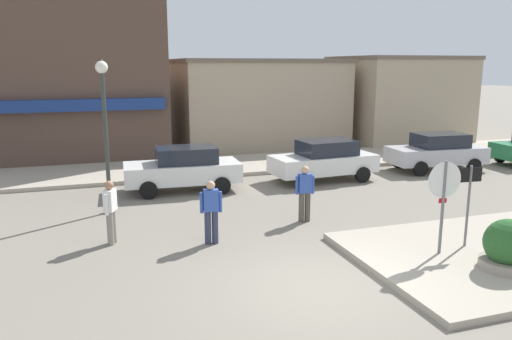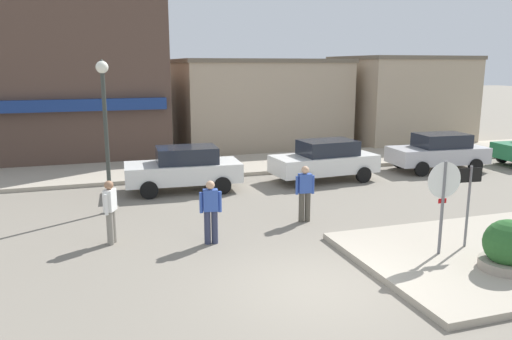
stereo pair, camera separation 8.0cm
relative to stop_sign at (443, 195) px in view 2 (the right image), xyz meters
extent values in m
plane|color=gray|center=(-3.22, -0.51, -1.52)|extent=(160.00, 160.00, 0.00)
cube|color=#A89E8C|center=(1.29, -0.32, -1.44)|extent=(6.40, 4.80, 0.15)
cube|color=#A89E8C|center=(-3.22, 11.70, -1.44)|extent=(80.00, 4.00, 0.15)
cylinder|color=slate|center=(0.00, -0.01, -0.37)|extent=(0.07, 0.07, 2.30)
cylinder|color=red|center=(0.00, 0.01, 0.35)|extent=(0.76, 0.08, 0.76)
cylinder|color=white|center=(0.00, 0.00, 0.35)|extent=(0.82, 0.08, 0.82)
cube|color=red|center=(0.00, 0.01, -0.13)|extent=(0.20, 0.03, 0.11)
cylinder|color=slate|center=(0.89, 0.19, -0.47)|extent=(0.06, 0.06, 2.10)
cube|color=black|center=(0.89, 0.20, 0.36)|extent=(0.60, 0.06, 0.34)
cube|color=white|center=(0.89, 0.21, 0.36)|extent=(0.54, 0.05, 0.29)
cube|color=black|center=(0.89, 0.22, 0.36)|extent=(0.34, 0.03, 0.08)
cylinder|color=gray|center=(0.76, -1.19, -1.34)|extent=(1.10, 1.10, 0.35)
sphere|color=#285B28|center=(0.76, -1.19, -0.79)|extent=(1.00, 1.00, 1.00)
cylinder|color=#333833|center=(-6.99, 6.24, 0.58)|extent=(0.12, 0.12, 4.20)
cylinder|color=#333833|center=(-6.99, 6.24, -1.40)|extent=(0.24, 0.24, 0.24)
sphere|color=white|center=(-6.99, 6.24, 2.79)|extent=(0.36, 0.36, 0.36)
cone|color=#333833|center=(-6.99, 6.24, 2.94)|extent=(0.32, 0.32, 0.18)
cube|color=white|center=(-4.43, 8.20, -0.85)|extent=(4.08, 1.90, 0.66)
cube|color=#1E232D|center=(-4.28, 8.19, -0.24)|extent=(2.15, 1.50, 0.56)
cylinder|color=black|center=(-5.72, 7.41, -1.22)|extent=(0.61, 0.21, 0.60)
cylinder|color=black|center=(-5.63, 9.11, -1.22)|extent=(0.61, 0.21, 0.60)
cylinder|color=black|center=(-3.24, 7.29, -1.22)|extent=(0.61, 0.21, 0.60)
cylinder|color=black|center=(-3.15, 8.98, -1.22)|extent=(0.61, 0.21, 0.60)
cube|color=white|center=(0.97, 8.05, -0.85)|extent=(4.11, 1.97, 0.66)
cube|color=#1E232D|center=(1.12, 8.06, -0.24)|extent=(2.17, 1.53, 0.56)
cylinder|color=black|center=(-0.21, 7.12, -1.22)|extent=(0.61, 0.22, 0.60)
cylinder|color=black|center=(-0.33, 8.82, -1.22)|extent=(0.61, 0.22, 0.60)
cylinder|color=black|center=(2.26, 7.29, -1.22)|extent=(0.61, 0.22, 0.60)
cylinder|color=black|center=(2.15, 8.99, -1.22)|extent=(0.61, 0.22, 0.60)
cube|color=#B7B7BC|center=(6.32, 8.29, -0.85)|extent=(4.11, 1.97, 0.66)
cube|color=#1E232D|center=(6.47, 8.28, -0.24)|extent=(2.17, 1.54, 0.56)
cylinder|color=black|center=(5.03, 7.53, -1.22)|extent=(0.61, 0.22, 0.60)
cylinder|color=black|center=(5.15, 9.22, -1.22)|extent=(0.61, 0.22, 0.60)
cylinder|color=black|center=(7.50, 7.36, -1.22)|extent=(0.61, 0.22, 0.60)
cylinder|color=black|center=(7.62, 9.05, -1.22)|extent=(0.61, 0.22, 0.60)
cylinder|color=black|center=(10.26, 8.78, -1.22)|extent=(0.61, 0.21, 0.60)
cylinder|color=gray|center=(-7.03, 3.49, -1.09)|extent=(0.16, 0.16, 0.85)
cylinder|color=gray|center=(-7.10, 3.33, -1.09)|extent=(0.16, 0.16, 0.85)
cube|color=white|center=(-7.06, 3.41, -0.40)|extent=(0.35, 0.42, 0.54)
sphere|color=#9E7051|center=(-7.06, 3.41, -0.02)|extent=(0.22, 0.22, 0.22)
cylinder|color=white|center=(-6.97, 3.62, -0.45)|extent=(0.12, 0.12, 0.52)
cylinder|color=white|center=(-7.16, 3.20, -0.45)|extent=(0.12, 0.12, 0.52)
cylinder|color=#2D334C|center=(-4.62, 2.62, -1.09)|extent=(0.16, 0.16, 0.85)
cylinder|color=#2D334C|center=(-4.80, 2.65, -1.09)|extent=(0.16, 0.16, 0.85)
cube|color=#3351A8|center=(-4.71, 2.63, -0.40)|extent=(0.38, 0.26, 0.54)
sphere|color=tan|center=(-4.71, 2.63, -0.02)|extent=(0.22, 0.22, 0.22)
cylinder|color=#3351A8|center=(-4.48, 2.60, -0.45)|extent=(0.10, 0.10, 0.52)
cylinder|color=#3351A8|center=(-4.94, 2.66, -0.45)|extent=(0.10, 0.10, 0.52)
cylinder|color=#4C473D|center=(-1.87, 3.57, -1.09)|extent=(0.16, 0.16, 0.85)
cylinder|color=#4C473D|center=(-1.70, 3.56, -1.09)|extent=(0.16, 0.16, 0.85)
cube|color=#3351A8|center=(-1.78, 3.57, -0.40)|extent=(0.38, 0.26, 0.54)
sphere|color=tan|center=(-1.78, 3.57, -0.02)|extent=(0.22, 0.22, 0.22)
cylinder|color=#3351A8|center=(-2.01, 3.59, -0.45)|extent=(0.10, 0.10, 0.52)
cylinder|color=#3351A8|center=(-1.56, 3.54, -0.45)|extent=(0.10, 0.10, 0.52)
cube|color=brown|center=(-9.34, 17.46, 2.65)|extent=(10.81, 7.51, 8.33)
cube|color=navy|center=(-9.34, 13.55, 1.18)|extent=(10.27, 0.40, 0.50)
cube|color=tan|center=(1.39, 18.04, 0.72)|extent=(8.70, 7.40, 4.48)
cube|color=#685B4C|center=(1.39, 18.04, 3.06)|extent=(8.87, 7.55, 0.20)
cube|color=tan|center=(9.66, 16.20, 0.81)|extent=(6.56, 5.82, 4.65)
cube|color=#685B4C|center=(9.66, 16.20, 3.23)|extent=(6.69, 5.94, 0.20)
camera|label=1|loc=(-7.38, -8.91, 2.86)|focal=35.00mm
camera|label=2|loc=(-7.31, -8.94, 2.86)|focal=35.00mm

